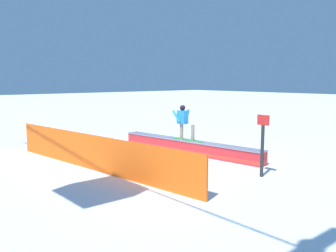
{
  "coord_description": "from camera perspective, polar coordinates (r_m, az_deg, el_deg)",
  "views": [
    {
      "loc": [
        -10.11,
        9.63,
        2.87
      ],
      "look_at": [
        0.03,
        1.0,
        1.15
      ],
      "focal_mm": 38.73,
      "sensor_mm": 36.0,
      "label": 1
    }
  ],
  "objects": [
    {
      "name": "ground_plane",
      "position": [
        14.26,
        3.15,
        -4.27
      ],
      "size": [
        120.0,
        120.0,
        0.0
      ],
      "primitive_type": "plane",
      "color": "white"
    },
    {
      "name": "grind_box",
      "position": [
        14.21,
        3.15,
        -3.35
      ],
      "size": [
        6.57,
        1.29,
        0.52
      ],
      "color": "red",
      "rests_on": "ground_plane"
    },
    {
      "name": "snowboarder",
      "position": [
        14.21,
        2.51,
        0.78
      ],
      "size": [
        1.59,
        0.46,
        1.36
      ],
      "color": "green",
      "rests_on": "grind_box"
    },
    {
      "name": "safety_fence",
      "position": [
        11.74,
        -11.63,
        -4.13
      ],
      "size": [
        8.91,
        1.1,
        1.13
      ],
      "primitive_type": "cube",
      "rotation": [
        0.0,
        0.0,
        0.12
      ],
      "color": "#F75C14",
      "rests_on": "ground_plane"
    },
    {
      "name": "trail_marker",
      "position": [
        11.01,
        14.64,
        -2.73
      ],
      "size": [
        0.4,
        0.1,
        1.84
      ],
      "color": "#262628",
      "rests_on": "ground_plane"
    }
  ]
}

